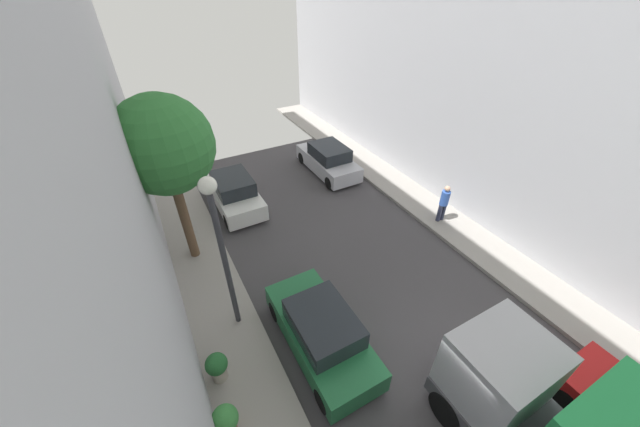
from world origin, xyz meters
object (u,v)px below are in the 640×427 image
(pedestrian, at_px, (444,202))
(lamp_post, at_px, (219,237))
(parked_car_right_2, at_px, (328,160))
(potted_plant_2, at_px, (217,366))
(parked_car_left_4, at_px, (234,192))
(street_tree_2, at_px, (164,146))
(parked_car_left_3, at_px, (322,332))
(potted_plant_0, at_px, (225,420))

(pedestrian, bearing_deg, lamp_post, -175.02)
(parked_car_right_2, distance_m, potted_plant_2, 11.96)
(parked_car_left_4, xyz_separation_m, parked_car_right_2, (5.40, 0.66, 0.00))
(street_tree_2, bearing_deg, parked_car_left_4, 47.95)
(parked_car_left_3, bearing_deg, lamp_post, 133.99)
(parked_car_left_4, bearing_deg, lamp_post, -106.51)
(parked_car_right_2, bearing_deg, potted_plant_2, -133.91)
(street_tree_2, height_order, potted_plant_2, street_tree_2)
(parked_car_left_4, relative_size, pedestrian, 2.44)
(street_tree_2, bearing_deg, pedestrian, -16.40)
(parked_car_left_3, xyz_separation_m, potted_plant_0, (-3.07, -0.97, -0.03))
(parked_car_left_3, relative_size, street_tree_2, 0.69)
(pedestrian, height_order, potted_plant_0, pedestrian)
(parked_car_left_4, distance_m, lamp_post, 7.28)
(street_tree_2, bearing_deg, parked_car_left_3, -66.88)
(parked_car_left_3, relative_size, pedestrian, 2.44)
(parked_car_left_4, relative_size, lamp_post, 0.81)
(parked_car_right_2, height_order, potted_plant_2, parked_car_right_2)
(parked_car_left_3, distance_m, street_tree_2, 7.34)
(parked_car_left_3, distance_m, parked_car_right_2, 10.53)
(potted_plant_0, xyz_separation_m, potted_plant_2, (0.18, 1.39, -0.00))
(parked_car_right_2, bearing_deg, lamp_post, -135.90)
(parked_car_left_3, xyz_separation_m, parked_car_left_4, (0.00, 8.38, 0.00))
(lamp_post, bearing_deg, pedestrian, 4.98)
(parked_car_left_3, bearing_deg, pedestrian, 20.50)
(street_tree_2, xyz_separation_m, lamp_post, (0.53, -3.72, -1.08))
(parked_car_right_2, relative_size, potted_plant_0, 4.43)
(parked_car_right_2, relative_size, street_tree_2, 0.69)
(parked_car_left_4, distance_m, potted_plant_0, 9.84)
(pedestrian, bearing_deg, street_tree_2, 163.60)
(potted_plant_2, bearing_deg, parked_car_right_2, 46.09)
(parked_car_left_4, xyz_separation_m, lamp_post, (-1.90, -6.41, 2.87))
(parked_car_left_3, distance_m, parked_car_left_4, 8.38)
(parked_car_left_4, relative_size, street_tree_2, 0.69)
(parked_car_left_3, height_order, parked_car_right_2, same)
(parked_car_left_4, bearing_deg, street_tree_2, -132.05)
(parked_car_left_4, xyz_separation_m, street_tree_2, (-2.43, -2.69, 3.94))
(parked_car_left_3, bearing_deg, potted_plant_0, -162.48)
(potted_plant_0, bearing_deg, street_tree_2, 84.50)
(lamp_post, bearing_deg, potted_plant_0, -111.72)
(parked_car_right_2, distance_m, pedestrian, 6.59)
(pedestrian, distance_m, potted_plant_2, 10.61)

